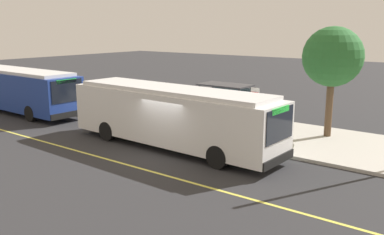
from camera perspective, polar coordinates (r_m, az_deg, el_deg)
name	(u,v)px	position (r m, az deg, el deg)	size (l,w,h in m)	color
ground_plane	(166,154)	(19.59, -3.50, -4.95)	(120.00, 120.00, 0.00)	#2B2B2D
sidewalk_curb	(235,128)	(24.26, 5.79, -1.43)	(44.00, 6.40, 0.15)	#B7B2A8
lane_stripe_center	(132,166)	(18.07, -8.09, -6.54)	(36.00, 0.14, 0.01)	#E0D64C
transit_bus_main	(172,115)	(20.23, -2.73, 0.34)	(11.58, 2.90, 2.95)	white
transit_bus_second	(15,88)	(31.44, -22.84, 3.67)	(11.96, 2.72, 2.95)	navy
bus_shelter	(224,96)	(23.94, 4.31, 2.91)	(2.90, 1.60, 2.48)	#333338
waiting_bench	(221,119)	(24.04, 3.95, -0.16)	(1.60, 0.48, 0.95)	brown
route_sign_post	(255,108)	(20.42, 8.48, 1.30)	(0.44, 0.08, 2.80)	#333338
pedestrian_commuter	(238,119)	(21.90, 6.30, -0.14)	(0.24, 0.40, 1.69)	#282D47
street_tree_near_shelter	(333,57)	(22.62, 18.50, 7.73)	(3.05, 3.05, 5.66)	brown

